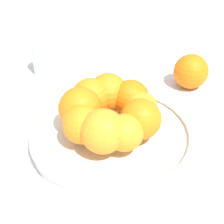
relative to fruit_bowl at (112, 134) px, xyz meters
name	(u,v)px	position (x,y,z in m)	size (l,w,h in m)	color
ground_plane	(112,140)	(0.00, 0.00, -0.02)	(4.00, 4.00, 0.00)	silver
fruit_bowl	(112,134)	(0.00, 0.00, 0.00)	(0.31, 0.31, 0.03)	silver
orange_pile	(108,110)	(-0.01, 0.00, 0.05)	(0.19, 0.19, 0.08)	orange
stray_orange	(191,71)	(0.02, 0.28, 0.03)	(0.08, 0.08, 0.08)	orange
drinking_glass	(45,58)	(-0.30, 0.10, 0.03)	(0.06, 0.06, 0.09)	silver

